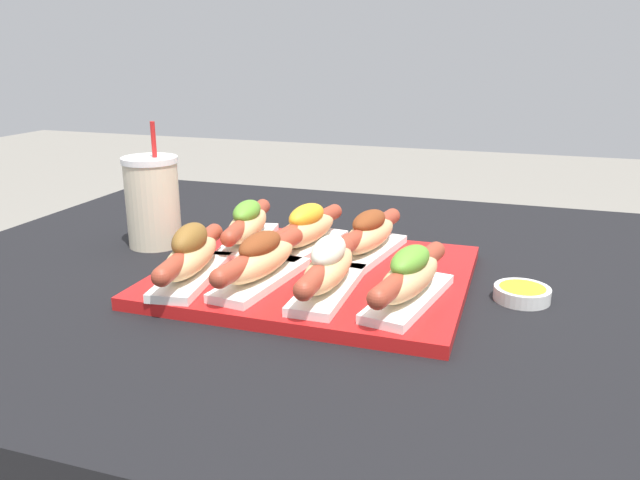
{
  "coord_description": "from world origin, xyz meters",
  "views": [
    {
      "loc": [
        0.26,
        -0.88,
        1.07
      ],
      "look_at": [
        -0.02,
        -0.04,
        0.79
      ],
      "focal_mm": 35.0,
      "sensor_mm": 36.0,
      "label": 1
    }
  ],
  "objects_px": {
    "serving_tray": "(316,275)",
    "hot_dog_5": "(307,229)",
    "hot_dog_4": "(247,225)",
    "hot_dog_2": "(329,268)",
    "sauce_bowl": "(522,293)",
    "hot_dog_6": "(369,235)",
    "hot_dog_3": "(410,277)",
    "hot_dog_1": "(261,260)",
    "hot_dog_0": "(191,256)",
    "drink_cup": "(153,202)"
  },
  "relations": [
    {
      "from": "hot_dog_0",
      "to": "hot_dog_6",
      "type": "height_order",
      "value": "hot_dog_0"
    },
    {
      "from": "hot_dog_1",
      "to": "hot_dog_4",
      "type": "distance_m",
      "value": 0.18
    },
    {
      "from": "serving_tray",
      "to": "drink_cup",
      "type": "relative_size",
      "value": 2.04
    },
    {
      "from": "hot_dog_2",
      "to": "sauce_bowl",
      "type": "distance_m",
      "value": 0.27
    },
    {
      "from": "hot_dog_3",
      "to": "hot_dog_4",
      "type": "distance_m",
      "value": 0.34
    },
    {
      "from": "hot_dog_6",
      "to": "sauce_bowl",
      "type": "bearing_deg",
      "value": -16.31
    },
    {
      "from": "hot_dog_3",
      "to": "drink_cup",
      "type": "height_order",
      "value": "drink_cup"
    },
    {
      "from": "hot_dog_0",
      "to": "drink_cup",
      "type": "relative_size",
      "value": 1.04
    },
    {
      "from": "hot_dog_3",
      "to": "hot_dog_5",
      "type": "relative_size",
      "value": 1.0
    },
    {
      "from": "serving_tray",
      "to": "sauce_bowl",
      "type": "bearing_deg",
      "value": 3.74
    },
    {
      "from": "hot_dog_5",
      "to": "sauce_bowl",
      "type": "relative_size",
      "value": 2.95
    },
    {
      "from": "hot_dog_0",
      "to": "hot_dog_3",
      "type": "relative_size",
      "value": 1.0
    },
    {
      "from": "hot_dog_0",
      "to": "hot_dog_6",
      "type": "xyz_separation_m",
      "value": [
        0.21,
        0.18,
        -0.0
      ]
    },
    {
      "from": "hot_dog_3",
      "to": "hot_dog_6",
      "type": "relative_size",
      "value": 1.0
    },
    {
      "from": "hot_dog_3",
      "to": "sauce_bowl",
      "type": "bearing_deg",
      "value": 35.2
    },
    {
      "from": "hot_dog_2",
      "to": "hot_dog_5",
      "type": "xyz_separation_m",
      "value": [
        -0.09,
        0.17,
        -0.0
      ]
    },
    {
      "from": "serving_tray",
      "to": "sauce_bowl",
      "type": "height_order",
      "value": "sauce_bowl"
    },
    {
      "from": "hot_dog_3",
      "to": "hot_dog_0",
      "type": "bearing_deg",
      "value": -177.1
    },
    {
      "from": "hot_dog_1",
      "to": "hot_dog_6",
      "type": "bearing_deg",
      "value": 55.68
    },
    {
      "from": "hot_dog_0",
      "to": "hot_dog_2",
      "type": "xyz_separation_m",
      "value": [
        0.2,
        0.01,
        -0.0
      ]
    },
    {
      "from": "hot_dog_4",
      "to": "hot_dog_2",
      "type": "bearing_deg",
      "value": -39.88
    },
    {
      "from": "hot_dog_1",
      "to": "hot_dog_5",
      "type": "height_order",
      "value": "hot_dog_5"
    },
    {
      "from": "serving_tray",
      "to": "hot_dog_5",
      "type": "relative_size",
      "value": 1.96
    },
    {
      "from": "sauce_bowl",
      "to": "drink_cup",
      "type": "xyz_separation_m",
      "value": [
        -0.62,
        0.06,
        0.07
      ]
    },
    {
      "from": "sauce_bowl",
      "to": "serving_tray",
      "type": "bearing_deg",
      "value": -176.26
    },
    {
      "from": "hot_dog_0",
      "to": "hot_dog_1",
      "type": "xyz_separation_m",
      "value": [
        0.1,
        0.02,
        -0.0
      ]
    },
    {
      "from": "hot_dog_1",
      "to": "sauce_bowl",
      "type": "xyz_separation_m",
      "value": [
        0.35,
        0.1,
        -0.04
      ]
    },
    {
      "from": "serving_tray",
      "to": "drink_cup",
      "type": "height_order",
      "value": "drink_cup"
    },
    {
      "from": "serving_tray",
      "to": "hot_dog_2",
      "type": "distance_m",
      "value": 0.1
    },
    {
      "from": "sauce_bowl",
      "to": "hot_dog_6",
      "type": "bearing_deg",
      "value": 163.69
    },
    {
      "from": "hot_dog_5",
      "to": "drink_cup",
      "type": "relative_size",
      "value": 1.04
    },
    {
      "from": "hot_dog_2",
      "to": "hot_dog_3",
      "type": "relative_size",
      "value": 1.02
    },
    {
      "from": "hot_dog_0",
      "to": "sauce_bowl",
      "type": "relative_size",
      "value": 2.95
    },
    {
      "from": "hot_dog_3",
      "to": "hot_dog_2",
      "type": "bearing_deg",
      "value": -179.36
    },
    {
      "from": "serving_tray",
      "to": "hot_dog_5",
      "type": "height_order",
      "value": "hot_dog_5"
    },
    {
      "from": "hot_dog_1",
      "to": "hot_dog_5",
      "type": "xyz_separation_m",
      "value": [
        0.01,
        0.16,
        0.0
      ]
    },
    {
      "from": "hot_dog_5",
      "to": "hot_dog_6",
      "type": "bearing_deg",
      "value": 1.55
    },
    {
      "from": "hot_dog_1",
      "to": "serving_tray",
      "type": "bearing_deg",
      "value": 54.79
    },
    {
      "from": "serving_tray",
      "to": "hot_dog_6",
      "type": "relative_size",
      "value": 1.96
    },
    {
      "from": "hot_dog_2",
      "to": "hot_dog_6",
      "type": "relative_size",
      "value": 1.01
    },
    {
      "from": "hot_dog_0",
      "to": "hot_dog_2",
      "type": "bearing_deg",
      "value": 4.13
    },
    {
      "from": "hot_dog_4",
      "to": "hot_dog_6",
      "type": "bearing_deg",
      "value": 2.08
    },
    {
      "from": "drink_cup",
      "to": "hot_dog_2",
      "type": "bearing_deg",
      "value": -23.19
    },
    {
      "from": "hot_dog_2",
      "to": "hot_dog_6",
      "type": "xyz_separation_m",
      "value": [
        0.01,
        0.17,
        -0.0
      ]
    },
    {
      "from": "hot_dog_3",
      "to": "hot_dog_4",
      "type": "height_order",
      "value": "same"
    },
    {
      "from": "hot_dog_1",
      "to": "hot_dog_4",
      "type": "bearing_deg",
      "value": 120.55
    },
    {
      "from": "hot_dog_3",
      "to": "hot_dog_4",
      "type": "relative_size",
      "value": 1.0
    },
    {
      "from": "hot_dog_1",
      "to": "hot_dog_3",
      "type": "distance_m",
      "value": 0.21
    },
    {
      "from": "hot_dog_0",
      "to": "hot_dog_3",
      "type": "xyz_separation_m",
      "value": [
        0.31,
        0.02,
        -0.0
      ]
    },
    {
      "from": "sauce_bowl",
      "to": "hot_dog_0",
      "type": "bearing_deg",
      "value": -165.69
    }
  ]
}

